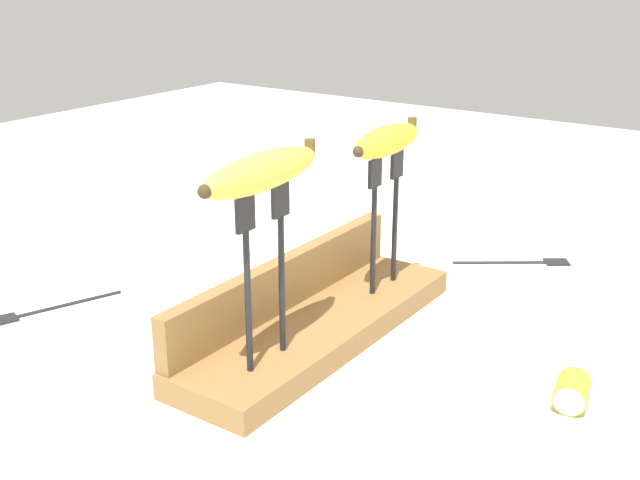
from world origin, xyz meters
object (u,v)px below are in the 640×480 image
object	(u,v)px
fork_stand_left	(265,262)
banana_chunk_near	(572,392)
banana_raised_left	(262,171)
fork_fallen_far	(38,310)
banana_raised_right	(387,140)
fork_stand_right	(385,209)
fork_fallen_near	(527,261)

from	to	relation	value
fork_stand_left	banana_chunk_near	bearing A→B (deg)	-63.48
banana_raised_left	banana_chunk_near	size ratio (longest dim) A/B	3.52
fork_fallen_far	banana_chunk_near	bearing A→B (deg)	-75.26
banana_raised_right	fork_fallen_far	world-z (taller)	banana_raised_right
fork_fallen_far	banana_raised_left	bearing A→B (deg)	-85.68
fork_stand_right	fork_fallen_near	world-z (taller)	fork_stand_right
banana_raised_right	banana_chunk_near	world-z (taller)	banana_raised_right
fork_fallen_far	banana_raised_right	bearing A→B (deg)	-52.93
fork_fallen_near	banana_chunk_near	bearing A→B (deg)	-152.73
fork_fallen_far	banana_chunk_near	size ratio (longest dim) A/B	3.30
fork_fallen_far	banana_chunk_near	world-z (taller)	banana_chunk_near
fork_fallen_near	banana_chunk_near	distance (m)	0.42
banana_raised_right	banana_chunk_near	size ratio (longest dim) A/B	2.95
fork_fallen_near	fork_fallen_far	xyz separation A→B (m)	(-0.55, 0.47, 0.00)
fork_stand_left	fork_stand_right	size ratio (longest dim) A/B	1.07
fork_stand_right	banana_chunk_near	world-z (taller)	fork_stand_right
fork_stand_left	banana_raised_right	xyz separation A→B (m)	(0.25, -0.00, 0.08)
fork_fallen_far	fork_stand_right	bearing A→B (deg)	-52.93
fork_fallen_near	fork_fallen_far	bearing A→B (deg)	139.28
banana_raised_right	fork_fallen_near	distance (m)	0.36
fork_stand_left	banana_raised_left	distance (m)	0.10
fork_stand_right	banana_raised_right	size ratio (longest dim) A/B	1.17
fork_stand_right	banana_raised_right	world-z (taller)	banana_raised_right
fork_stand_right	fork_fallen_far	size ratio (longest dim) A/B	1.04
fork_fallen_far	fork_fallen_near	bearing A→B (deg)	-40.72
banana_raised_right	fork_fallen_near	xyz separation A→B (m)	(0.27, -0.10, -0.23)
fork_stand_left	fork_fallen_far	xyz separation A→B (m)	(-0.03, 0.37, -0.14)
banana_raised_left	banana_raised_right	size ratio (longest dim) A/B	1.19
fork_stand_right	banana_raised_left	xyz separation A→B (m)	(-0.25, -0.00, 0.11)
banana_raised_left	fork_fallen_far	xyz separation A→B (m)	(-0.03, 0.37, -0.24)
banana_chunk_near	fork_stand_left	bearing A→B (deg)	116.52
fork_fallen_near	banana_chunk_near	xyz separation A→B (m)	(-0.37, -0.19, 0.01)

